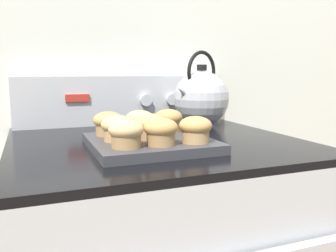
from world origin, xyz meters
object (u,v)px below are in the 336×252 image
at_px(muffin_pan, 150,143).
at_px(muffin_r0_c1, 161,131).
at_px(muffin_r2_c2, 169,120).
at_px(muffin_r0_c0, 126,133).
at_px(muffin_r2_c0, 108,123).
at_px(muffin_r2_c1, 140,121).
at_px(muffin_r1_c1, 150,126).
at_px(muffin_r1_c0, 117,128).
at_px(muffin_r0_c2, 195,129).
at_px(tea_kettle, 201,97).

relative_size(muffin_pan, muffin_r0_c1, 3.74).
bearing_deg(muffin_r2_c2, muffin_r0_c0, -135.03).
height_order(muffin_r2_c0, muffin_r2_c1, same).
xyz_separation_m(muffin_r0_c1, muffin_r2_c0, (-0.08, 0.16, 0.00)).
relative_size(muffin_r1_c1, muffin_r2_c1, 1.00).
height_order(muffin_r1_c0, muffin_r2_c0, same).
height_order(muffin_r1_c0, muffin_r2_c2, same).
bearing_deg(muffin_r0_c1, muffin_r2_c2, 63.20).
bearing_deg(muffin_r0_c1, muffin_r0_c2, -0.56).
distance_m(muffin_r1_c1, muffin_r2_c2, 0.11).
height_order(muffin_r0_c2, muffin_r2_c2, same).
bearing_deg(tea_kettle, muffin_r2_c0, -152.50).
distance_m(muffin_r1_c1, muffin_r2_c0, 0.12).
bearing_deg(muffin_r2_c2, muffin_r2_c1, 179.18).
bearing_deg(muffin_r1_c1, muffin_r2_c1, 91.01).
distance_m(muffin_r1_c0, muffin_r2_c1, 0.11).
distance_m(muffin_r0_c1, muffin_r0_c2, 0.08).
relative_size(muffin_r0_c0, muffin_r1_c0, 1.00).
xyz_separation_m(muffin_r1_c0, muffin_r2_c0, (-0.00, 0.08, 0.00)).
bearing_deg(muffin_pan, muffin_r2_c1, 90.34).
bearing_deg(muffin_r1_c1, muffin_r0_c0, -134.97).
xyz_separation_m(muffin_pan, muffin_r2_c0, (-0.08, 0.08, 0.04)).
relative_size(muffin_r1_c1, muffin_r2_c2, 1.00).
xyz_separation_m(muffin_r1_c0, tea_kettle, (0.35, 0.26, 0.04)).
bearing_deg(muffin_r0_c2, muffin_r0_c1, 179.44).
bearing_deg(tea_kettle, muffin_r0_c0, -135.42).
bearing_deg(muffin_pan, muffin_r0_c2, -44.88).
distance_m(muffin_r0_c2, muffin_r1_c1, 0.12).
bearing_deg(muffin_r1_c1, muffin_r2_c0, 136.53).
bearing_deg(muffin_r2_c2, muffin_r1_c0, -153.32).
height_order(muffin_r2_c2, tea_kettle, tea_kettle).
distance_m(muffin_pan, muffin_r0_c1, 0.09).
bearing_deg(muffin_r0_c1, muffin_r2_c1, 89.68).
xyz_separation_m(muffin_r0_c0, muffin_r2_c2, (0.16, 0.16, 0.00)).
height_order(muffin_pan, muffin_r0_c0, muffin_r0_c0).
relative_size(muffin_r0_c1, muffin_r0_c2, 1.00).
height_order(muffin_r0_c1, muffin_r1_c1, same).
relative_size(muffin_r0_c2, tea_kettle, 0.30).
relative_size(muffin_r2_c0, tea_kettle, 0.30).
bearing_deg(muffin_r0_c1, tea_kettle, 51.93).
xyz_separation_m(muffin_r1_c1, muffin_r2_c0, (-0.08, 0.08, 0.00)).
bearing_deg(muffin_r2_c2, tea_kettle, 44.25).
xyz_separation_m(muffin_r0_c2, muffin_r1_c1, (-0.08, 0.08, 0.00)).
bearing_deg(muffin_pan, muffin_r2_c0, 135.66).
bearing_deg(muffin_r2_c1, tea_kettle, 34.18).
bearing_deg(muffin_r2_c0, muffin_r2_c1, 0.21).
distance_m(muffin_r0_c2, tea_kettle, 0.40).
bearing_deg(muffin_r2_c0, muffin_pan, -44.34).
height_order(muffin_pan, muffin_r0_c1, muffin_r0_c1).
bearing_deg(muffin_pan, muffin_r0_c0, -135.21).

